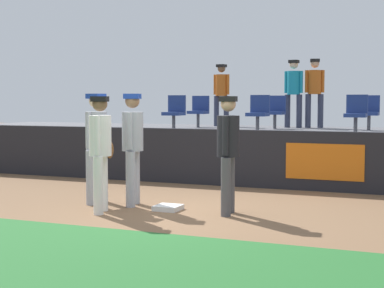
# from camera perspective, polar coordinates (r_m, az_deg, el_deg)

# --- Properties ---
(ground_plane) EXTENTS (60.00, 60.00, 0.00)m
(ground_plane) POSITION_cam_1_polar(r_m,az_deg,el_deg) (9.62, -1.61, -6.44)
(ground_plane) COLOR brown
(grass_foreground_strip) EXTENTS (18.00, 2.80, 0.01)m
(grass_foreground_strip) POSITION_cam_1_polar(r_m,az_deg,el_deg) (7.18, -11.07, -10.11)
(grass_foreground_strip) COLOR #26662B
(grass_foreground_strip) RESTS_ON ground_plane
(first_base) EXTENTS (0.40, 0.40, 0.08)m
(first_base) POSITION_cam_1_polar(r_m,az_deg,el_deg) (9.82, -2.25, -5.98)
(first_base) COLOR white
(first_base) RESTS_ON ground_plane
(player_fielder_home) EXTENTS (0.44, 0.59, 1.82)m
(player_fielder_home) POSITION_cam_1_polar(r_m,az_deg,el_deg) (9.59, -8.54, -0.17)
(player_fielder_home) COLOR white
(player_fielder_home) RESTS_ON ground_plane
(player_runner_visitor) EXTENTS (0.39, 0.52, 1.87)m
(player_runner_visitor) POSITION_cam_1_polar(r_m,az_deg,el_deg) (10.46, -8.94, 0.36)
(player_runner_visitor) COLOR #9EA3AD
(player_runner_visitor) RESTS_ON ground_plane
(player_coach_visitor) EXTENTS (0.43, 0.51, 1.87)m
(player_coach_visitor) POSITION_cam_1_polar(r_m,az_deg,el_deg) (10.19, -5.58, 0.28)
(player_coach_visitor) COLOR #9EA3AD
(player_coach_visitor) RESTS_ON ground_plane
(player_umpire) EXTENTS (0.39, 0.51, 1.82)m
(player_umpire) POSITION_cam_1_polar(r_m,az_deg,el_deg) (9.35, 3.40, -0.22)
(player_umpire) COLOR #4C4C51
(player_umpire) RESTS_ON ground_plane
(field_wall) EXTENTS (18.00, 0.26, 1.16)m
(field_wall) POSITION_cam_1_polar(r_m,az_deg,el_deg) (12.51, 4.46, -1.31)
(field_wall) COLOR black
(field_wall) RESTS_ON ground_plane
(bleacher_platform) EXTENTS (18.00, 4.80, 1.04)m
(bleacher_platform) POSITION_cam_1_polar(r_m,az_deg,el_deg) (14.97, 7.49, -0.67)
(bleacher_platform) COLOR #59595E
(bleacher_platform) RESTS_ON ground_plane
(seat_back_left) EXTENTS (0.47, 0.44, 0.84)m
(seat_back_left) POSITION_cam_1_polar(r_m,az_deg,el_deg) (16.26, 0.67, 3.25)
(seat_back_left) COLOR #4C4C51
(seat_back_left) RESTS_ON bleacher_platform
(seat_front_center) EXTENTS (0.45, 0.44, 0.84)m
(seat_front_center) POSITION_cam_1_polar(r_m,az_deg,el_deg) (13.84, 6.25, 3.07)
(seat_front_center) COLOR #4C4C51
(seat_front_center) RESTS_ON bleacher_platform
(seat_back_right) EXTENTS (0.45, 0.44, 0.84)m
(seat_back_right) POSITION_cam_1_polar(r_m,az_deg,el_deg) (15.17, 16.28, 3.02)
(seat_back_right) COLOR #4C4C51
(seat_back_right) RESTS_ON bleacher_platform
(seat_front_left) EXTENTS (0.45, 0.44, 0.84)m
(seat_front_left) POSITION_cam_1_polar(r_m,az_deg,el_deg) (14.56, -1.62, 3.14)
(seat_front_left) COLOR #4C4C51
(seat_front_left) RESTS_ON bleacher_platform
(seat_front_right) EXTENTS (0.45, 0.44, 0.84)m
(seat_front_right) POSITION_cam_1_polar(r_m,az_deg,el_deg) (13.40, 15.12, 2.92)
(seat_front_right) COLOR #4C4C51
(seat_front_right) RESTS_ON bleacher_platform
(seat_back_center) EXTENTS (0.47, 0.44, 0.84)m
(seat_back_center) POSITION_cam_1_polar(r_m,az_deg,el_deg) (15.60, 7.83, 3.17)
(seat_back_center) COLOR #4C4C51
(seat_back_center) RESTS_ON bleacher_platform
(spectator_hooded) EXTENTS (0.49, 0.41, 1.79)m
(spectator_hooded) POSITION_cam_1_polar(r_m,az_deg,el_deg) (16.24, 11.41, 5.16)
(spectator_hooded) COLOR #33384C
(spectator_hooded) RESTS_ON bleacher_platform
(spectator_capped) EXTENTS (0.50, 0.35, 1.77)m
(spectator_capped) POSITION_cam_1_polar(r_m,az_deg,el_deg) (16.22, 9.49, 5.14)
(spectator_capped) COLOR #33384C
(spectator_capped) RESTS_ON bleacher_platform
(spectator_casual) EXTENTS (0.48, 0.36, 1.71)m
(spectator_casual) POSITION_cam_1_polar(r_m,az_deg,el_deg) (16.91, 2.77, 5.03)
(spectator_casual) COLOR #33384C
(spectator_casual) RESTS_ON bleacher_platform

